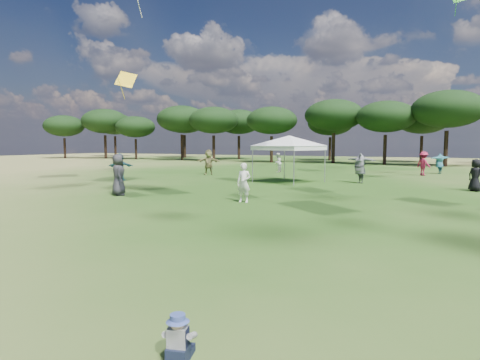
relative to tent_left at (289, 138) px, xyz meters
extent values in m
cylinder|color=black|center=(-43.51, 21.56, -1.08)|extent=(0.35, 0.35, 3.09)
ellipsoid|color=black|center=(-43.51, 21.56, 2.32)|extent=(6.01, 6.01, 3.24)
cylinder|color=black|center=(-37.23, 23.64, -0.87)|extent=(0.40, 0.40, 3.51)
ellipsoid|color=black|center=(-37.23, 23.64, 2.99)|extent=(6.82, 6.82, 3.68)
cylinder|color=black|center=(-31.37, 23.64, -1.17)|extent=(0.33, 0.33, 2.92)
ellipsoid|color=black|center=(-31.37, 23.64, 2.04)|extent=(5.67, 5.67, 3.06)
cylinder|color=black|center=(-23.48, 23.83, -0.88)|extent=(0.40, 0.40, 3.49)
ellipsoid|color=black|center=(-23.48, 23.83, 2.96)|extent=(6.79, 6.79, 3.66)
cylinder|color=black|center=(-18.33, 23.56, -0.97)|extent=(0.38, 0.38, 3.32)
ellipsoid|color=black|center=(-18.33, 23.56, 2.68)|extent=(6.44, 6.44, 3.47)
cylinder|color=black|center=(-9.92, 22.84, -1.06)|extent=(0.36, 0.36, 3.14)
ellipsoid|color=black|center=(-9.92, 22.84, 2.40)|extent=(6.11, 6.11, 3.29)
cylinder|color=black|center=(-2.81, 24.35, -0.90)|extent=(0.40, 0.40, 3.46)
ellipsoid|color=black|center=(-2.81, 24.35, 2.91)|extent=(6.73, 6.73, 3.63)
cylinder|color=black|center=(3.01, 23.17, -1.02)|extent=(0.37, 0.37, 3.21)
ellipsoid|color=black|center=(3.01, 23.17, 2.51)|extent=(6.24, 6.24, 3.36)
cylinder|color=black|center=(8.84, 22.72, -0.85)|extent=(0.41, 0.41, 3.56)
ellipsoid|color=black|center=(8.84, 22.72, 3.06)|extent=(6.91, 6.91, 3.73)
cylinder|color=black|center=(-43.35, 32.34, -0.85)|extent=(0.41, 0.41, 3.56)
ellipsoid|color=black|center=(-43.35, 32.34, 3.07)|extent=(6.92, 6.92, 3.73)
cylinder|color=black|center=(-28.51, 32.10, -0.82)|extent=(0.41, 0.41, 3.62)
ellipsoid|color=black|center=(-28.51, 32.10, 3.17)|extent=(7.03, 7.03, 3.79)
cylinder|color=black|center=(-17.81, 30.11, -0.94)|extent=(0.39, 0.39, 3.37)
ellipsoid|color=black|center=(-17.81, 30.11, 2.76)|extent=(6.54, 6.54, 3.53)
cylinder|color=black|center=(-4.94, 31.86, -1.07)|extent=(0.36, 0.36, 3.11)
ellipsoid|color=black|center=(-4.94, 31.86, 2.35)|extent=(6.05, 6.05, 3.26)
cylinder|color=black|center=(6.41, 31.07, -1.03)|extent=(0.37, 0.37, 3.20)
ellipsoid|color=black|center=(6.41, 31.07, 2.49)|extent=(6.21, 6.21, 3.35)
cylinder|color=gray|center=(-1.92, -0.94, -1.59)|extent=(0.06, 0.06, 2.08)
cylinder|color=gray|center=(0.94, -1.92, -1.59)|extent=(0.06, 0.06, 2.08)
cylinder|color=gray|center=(-0.94, 1.92, -1.59)|extent=(0.06, 0.06, 2.08)
cylinder|color=gray|center=(1.92, 0.94, -1.59)|extent=(0.06, 0.06, 2.08)
cube|color=white|center=(0.00, 0.00, -0.60)|extent=(4.05, 4.05, 0.25)
pyramid|color=white|center=(0.00, 0.00, 0.12)|extent=(6.15, 6.15, 0.60)
cube|color=black|center=(5.29, -19.20, -2.55)|extent=(0.27, 0.27, 0.17)
cube|color=black|center=(5.18, -19.07, -2.58)|extent=(0.13, 0.21, 0.09)
cube|color=black|center=(5.32, -19.03, -2.58)|extent=(0.13, 0.21, 0.09)
cube|color=white|center=(5.29, -19.20, -2.36)|extent=(0.24, 0.20, 0.22)
cylinder|color=white|center=(5.15, -19.18, -2.36)|extent=(0.12, 0.22, 0.13)
cylinder|color=white|center=(5.40, -19.11, -2.36)|extent=(0.12, 0.22, 0.13)
sphere|color=#E0B293|center=(5.29, -19.20, -2.21)|extent=(0.15, 0.15, 0.15)
cone|color=#4C5FB1|center=(5.29, -19.20, -2.18)|extent=(0.25, 0.25, 0.02)
cylinder|color=#4C5FB1|center=(5.29, -19.20, -2.14)|extent=(0.16, 0.16, 0.06)
imported|color=#A81C3F|center=(7.10, 8.87, -1.77)|extent=(1.25, 1.20, 1.71)
imported|color=#57595D|center=(3.91, 1.20, -1.76)|extent=(2.07, 1.71, 1.73)
imported|color=#2B2A2E|center=(-4.85, -8.99, -1.71)|extent=(1.05, 1.04, 1.83)
imported|color=olive|center=(-7.26, 3.10, -1.70)|extent=(1.80, 1.14, 1.86)
imported|color=silver|center=(1.04, -8.49, -1.86)|extent=(0.57, 0.38, 1.54)
imported|color=#266074|center=(-9.79, -3.44, -1.79)|extent=(1.63, 1.09, 1.68)
imported|color=black|center=(9.55, -0.42, -1.85)|extent=(0.90, 0.88, 1.56)
imported|color=#245E6D|center=(8.16, 11.30, -1.86)|extent=(1.69, 1.71, 1.54)
imported|color=beige|center=(-3.43, 7.43, -1.86)|extent=(0.62, 0.78, 1.54)
plane|color=yellow|center=(-13.12, 1.10, 4.40)|extent=(1.74, 1.91, 1.50)
camera|label=1|loc=(7.63, -22.57, -0.32)|focal=30.00mm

